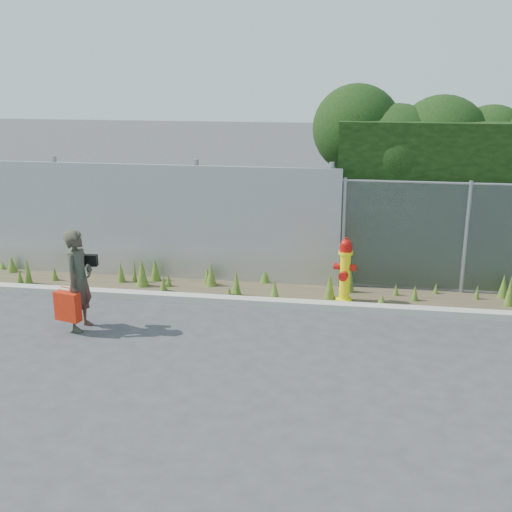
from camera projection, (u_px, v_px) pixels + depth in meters
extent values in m
plane|color=#3A3A3C|center=(261.00, 350.00, 9.25)|extent=(80.00, 80.00, 0.00)
cube|color=#AEAB9D|center=(277.00, 303.00, 10.94)|extent=(16.00, 0.22, 0.12)
cube|color=#4B3F2B|center=(281.00, 294.00, 11.52)|extent=(16.00, 1.20, 0.01)
cone|color=#40601D|center=(211.00, 275.00, 11.90)|extent=(0.21, 0.21, 0.43)
cone|color=#40601D|center=(142.00, 273.00, 11.85)|extent=(0.23, 0.23, 0.54)
cone|color=#40601D|center=(396.00, 290.00, 11.41)|extent=(0.11, 0.11, 0.22)
cone|color=#40601D|center=(382.00, 301.00, 10.96)|extent=(0.18, 0.18, 0.18)
cone|color=#40601D|center=(330.00, 287.00, 11.23)|extent=(0.20, 0.20, 0.47)
cone|color=#40601D|center=(511.00, 301.00, 10.94)|extent=(0.18, 0.18, 0.19)
cone|color=#40601D|center=(415.00, 294.00, 11.15)|extent=(0.13, 0.13, 0.28)
cone|color=#40601D|center=(344.00, 292.00, 11.11)|extent=(0.13, 0.13, 0.36)
cone|color=#40601D|center=(236.00, 284.00, 11.35)|extent=(0.18, 0.18, 0.48)
cone|color=#40601D|center=(274.00, 291.00, 11.08)|extent=(0.21, 0.21, 0.41)
cone|color=#40601D|center=(503.00, 287.00, 11.27)|extent=(0.18, 0.18, 0.44)
cone|color=#40601D|center=(169.00, 281.00, 11.88)|extent=(0.13, 0.13, 0.25)
cone|color=#40601D|center=(163.00, 284.00, 11.62)|extent=(0.15, 0.15, 0.29)
cone|color=#40601D|center=(121.00, 273.00, 12.11)|extent=(0.16, 0.16, 0.39)
cone|color=#40601D|center=(229.00, 293.00, 11.32)|extent=(0.14, 0.14, 0.20)
cone|color=#40601D|center=(207.00, 276.00, 12.00)|extent=(0.16, 0.16, 0.33)
cone|color=#40601D|center=(265.00, 274.00, 12.10)|extent=(0.22, 0.22, 0.36)
cone|color=#40601D|center=(55.00, 274.00, 12.21)|extent=(0.14, 0.14, 0.28)
cone|color=#40601D|center=(134.00, 271.00, 12.10)|extent=(0.08, 0.08, 0.47)
cone|color=#40601D|center=(20.00, 277.00, 11.92)|extent=(0.15, 0.15, 0.34)
cone|color=#40601D|center=(3.00, 265.00, 12.91)|extent=(0.15, 0.15, 0.21)
cone|color=#40601D|center=(155.00, 270.00, 12.19)|extent=(0.21, 0.21, 0.44)
cone|color=#40601D|center=(477.00, 293.00, 11.22)|extent=(0.10, 0.10, 0.27)
cone|color=#40601D|center=(28.00, 272.00, 11.98)|extent=(0.15, 0.15, 0.51)
cone|color=#40601D|center=(141.00, 275.00, 12.11)|extent=(0.15, 0.15, 0.30)
cone|color=#40601D|center=(510.00, 291.00, 10.87)|extent=(0.16, 0.16, 0.55)
cone|color=#40601D|center=(12.00, 265.00, 12.70)|extent=(0.22, 0.22, 0.32)
cone|color=#40601D|center=(350.00, 281.00, 11.54)|extent=(0.15, 0.15, 0.47)
cone|color=#40601D|center=(436.00, 289.00, 11.50)|extent=(0.10, 0.10, 0.21)
cone|color=#40601D|center=(236.00, 293.00, 11.22)|extent=(0.09, 0.09, 0.27)
cube|color=#A4A7AB|center=(117.00, 221.00, 12.28)|extent=(8.50, 0.08, 2.20)
cylinder|color=gray|center=(59.00, 215.00, 12.57)|extent=(0.10, 0.10, 2.30)
cylinder|color=gray|center=(198.00, 220.00, 12.14)|extent=(0.10, 0.10, 2.30)
cylinder|color=gray|center=(330.00, 225.00, 11.76)|extent=(0.10, 0.10, 2.30)
cylinder|color=gray|center=(343.00, 233.00, 11.64)|extent=(0.07, 0.07, 2.05)
cylinder|color=gray|center=(466.00, 238.00, 11.31)|extent=(0.07, 0.07, 2.05)
sphere|color=black|center=(357.00, 129.00, 12.30)|extent=(1.70, 1.70, 1.70)
sphere|color=black|center=(396.00, 154.00, 12.18)|extent=(1.90, 1.90, 1.90)
sphere|color=black|center=(441.00, 143.00, 12.03)|extent=(1.77, 1.77, 1.77)
sphere|color=black|center=(491.00, 143.00, 12.01)|extent=(1.42, 1.42, 1.42)
cylinder|color=#FFEA0D|center=(344.00, 300.00, 11.17)|extent=(0.29, 0.29, 0.06)
cylinder|color=#FFEA0D|center=(345.00, 278.00, 11.06)|extent=(0.18, 0.18, 0.87)
cylinder|color=#FFEA0D|center=(346.00, 253.00, 10.93)|extent=(0.24, 0.24, 0.05)
cylinder|color=#B20F0A|center=(346.00, 249.00, 10.91)|extent=(0.21, 0.21, 0.10)
sphere|color=#B20F0A|center=(346.00, 245.00, 10.89)|extent=(0.19, 0.19, 0.19)
cylinder|color=#B20F0A|center=(346.00, 239.00, 10.86)|extent=(0.05, 0.05, 0.05)
cylinder|color=#B20F0A|center=(337.00, 267.00, 11.02)|extent=(0.10, 0.11, 0.11)
cylinder|color=#B20F0A|center=(353.00, 267.00, 10.98)|extent=(0.10, 0.11, 0.11)
cylinder|color=#B20F0A|center=(345.00, 276.00, 10.90)|extent=(0.15, 0.12, 0.15)
imported|color=#0D5537|center=(79.00, 280.00, 9.82)|extent=(0.46, 0.63, 1.59)
cube|color=#AA2109|center=(68.00, 306.00, 9.75)|extent=(0.41, 0.15, 0.45)
cylinder|color=#AA2109|center=(66.00, 288.00, 9.66)|extent=(0.19, 0.02, 0.02)
cube|color=black|center=(90.00, 260.00, 9.94)|extent=(0.24, 0.10, 0.18)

